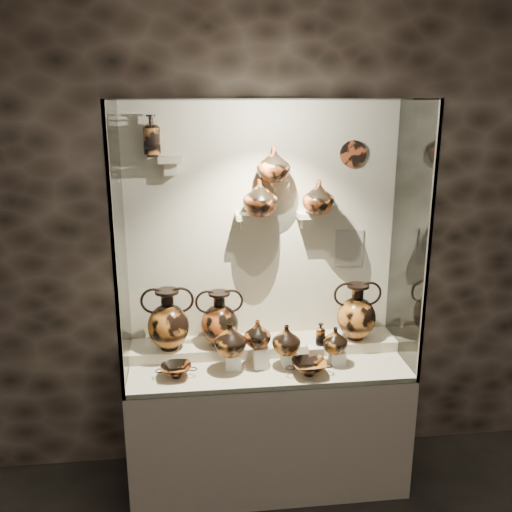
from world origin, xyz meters
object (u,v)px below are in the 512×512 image
at_px(amphora_right, 357,311).
at_px(jug_c, 286,339).
at_px(amphora_mid, 220,318).
at_px(jug_a, 230,339).
at_px(ovoid_vase_c, 318,197).
at_px(ovoid_vase_a, 260,197).
at_px(jug_e, 335,340).
at_px(kylix_left, 176,370).
at_px(jug_b, 257,333).
at_px(lekythos_tall, 152,133).
at_px(ovoid_vase_b, 273,164).
at_px(lekythos_small, 320,333).
at_px(amphora_left, 168,319).
at_px(kylix_right, 309,366).

relative_size(amphora_right, jug_c, 2.06).
relative_size(amphora_mid, jug_a, 1.74).
bearing_deg(ovoid_vase_c, ovoid_vase_a, -159.28).
bearing_deg(jug_e, kylix_left, 172.44).
bearing_deg(jug_b, jug_e, 18.16).
bearing_deg(ovoid_vase_a, lekythos_tall, -166.58).
bearing_deg(jug_c, ovoid_vase_c, 57.28).
xyz_separation_m(amphora_right, ovoid_vase_b, (-0.54, 0.05, 0.94)).
bearing_deg(lekythos_small, jug_b, -155.40).
bearing_deg(ovoid_vase_b, amphora_left, 179.01).
bearing_deg(amphora_left, jug_e, -32.97).
relative_size(kylix_right, ovoid_vase_c, 1.28).
bearing_deg(ovoid_vase_b, lekythos_small, -46.42).
bearing_deg(amphora_left, jug_c, -37.38).
height_order(amphora_mid, amphora_right, amphora_right).
bearing_deg(jug_c, kylix_left, -166.33).
distance_m(jug_b, ovoid_vase_a, 0.82).
height_order(jug_a, jug_c, jug_a).
distance_m(amphora_left, lekythos_small, 0.93).
xyz_separation_m(kylix_right, ovoid_vase_c, (0.11, 0.37, 0.94)).
height_order(kylix_left, ovoid_vase_c, ovoid_vase_c).
height_order(jug_a, kylix_left, jug_a).
height_order(kylix_left, ovoid_vase_a, ovoid_vase_a).
bearing_deg(jug_a, amphora_right, 7.48).
height_order(amphora_right, kylix_right, amphora_right).
bearing_deg(lekythos_tall, kylix_left, -81.72).
bearing_deg(kylix_left, jug_c, 15.41).
xyz_separation_m(amphora_left, kylix_left, (0.04, -0.25, -0.22)).
xyz_separation_m(ovoid_vase_b, ovoid_vase_c, (0.28, 0.00, -0.20)).
bearing_deg(amphora_right, ovoid_vase_c, 151.30).
xyz_separation_m(amphora_left, ovoid_vase_c, (0.93, 0.06, 0.73)).
relative_size(amphora_mid, kylix_left, 1.54).
height_order(amphora_right, kylix_left, amphora_right).
relative_size(amphora_mid, lekythos_small, 2.23).
distance_m(jug_a, lekythos_tall, 1.28).
height_order(jug_a, ovoid_vase_c, ovoid_vase_c).
xyz_separation_m(amphora_right, ovoid_vase_a, (-0.62, 0.04, 0.74)).
relative_size(amphora_mid, amphora_right, 0.96).
height_order(kylix_left, kylix_right, kylix_right).
distance_m(amphora_mid, kylix_left, 0.43).
distance_m(amphora_right, jug_a, 0.85).
xyz_separation_m(amphora_left, ovoid_vase_a, (0.58, 0.05, 0.74)).
distance_m(jug_b, jug_c, 0.18).
distance_m(kylix_left, ovoid_vase_b, 1.33).
relative_size(jug_a, ovoid_vase_c, 0.99).
relative_size(jug_a, lekythos_small, 1.28).
bearing_deg(jug_c, amphora_mid, 160.56).
bearing_deg(ovoid_vase_b, amphora_mid, -178.57).
distance_m(amphora_left, lekythos_tall, 1.12).
height_order(amphora_right, lekythos_small, amphora_right).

